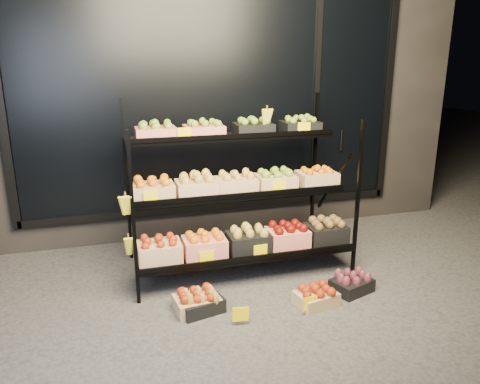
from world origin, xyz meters
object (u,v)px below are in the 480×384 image
object	(u,v)px
floor_crate_left	(197,301)
floor_crate_midleft	(201,302)
floor_crate_midright	(316,296)
display_rack	(238,193)

from	to	relation	value
floor_crate_left	floor_crate_midleft	world-z (taller)	floor_crate_left
floor_crate_left	floor_crate_midleft	size ratio (longest dim) A/B	0.97
floor_crate_left	floor_crate_midleft	distance (m)	0.03
floor_crate_midright	display_rack	bearing A→B (deg)	104.23
floor_crate_left	floor_crate_midleft	xyz separation A→B (m)	(0.03, -0.02, -0.00)
display_rack	floor_crate_midright	distance (m)	1.20
floor_crate_left	display_rack	bearing A→B (deg)	43.93
display_rack	floor_crate_midleft	bearing A→B (deg)	-126.98
display_rack	floor_crate_left	world-z (taller)	display_rack
floor_crate_left	floor_crate_midright	bearing A→B (deg)	-17.97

